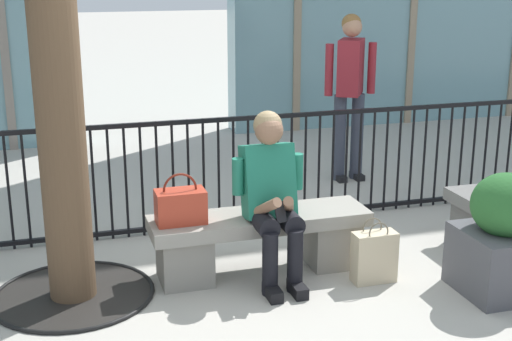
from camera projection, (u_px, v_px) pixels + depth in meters
name	position (u px, v px, depth m)	size (l,w,h in m)	color
ground_plane	(260.00, 271.00, 5.29)	(60.00, 60.00, 0.00)	#B2ADA3
stone_bench	(260.00, 237.00, 5.22)	(1.60, 0.44, 0.45)	gray
seated_person_with_phone	(272.00, 192.00, 5.00)	(0.52, 0.66, 1.21)	black
handbag_on_bench	(181.00, 206.00, 4.96)	(0.34, 0.20, 0.36)	#B23823
shopping_bag	(374.00, 256.00, 5.08)	(0.31, 0.14, 0.46)	beige
bystander_at_railing	(350.00, 85.00, 7.30)	(0.55, 0.44, 1.71)	#383D4C
plaza_railing	(226.00, 172.00, 6.06)	(9.75, 0.04, 0.97)	black
planter	(503.00, 238.00, 4.87)	(0.56, 0.56, 0.85)	#4C4C51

